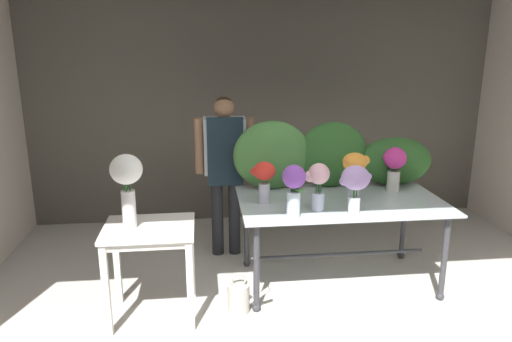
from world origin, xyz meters
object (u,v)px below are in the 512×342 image
object	(u,v)px
display_table_glass	(340,212)
vase_violet_anemones	(294,186)
side_table_white	(150,240)
vase_scarlet_carnations	(264,177)
vase_magenta_dahlias	(394,165)
vase_white_roses_tall	(127,181)
watering_can	(239,297)
florist	(225,160)
vase_lilac_hydrangea	(355,182)
vase_sunset_snapdragons	(355,171)
vase_blush_stock	(318,182)

from	to	relation	value
display_table_glass	vase_violet_anemones	world-z (taller)	vase_violet_anemones
vase_violet_anemones	side_table_white	bearing A→B (deg)	-179.84
side_table_white	vase_scarlet_carnations	size ratio (longest dim) A/B	2.10
display_table_glass	vase_scarlet_carnations	world-z (taller)	vase_scarlet_carnations
vase_magenta_dahlias	vase_white_roses_tall	size ratio (longest dim) A/B	0.73
watering_can	display_table_glass	bearing A→B (deg)	23.42
display_table_glass	florist	bearing A→B (deg)	143.09
vase_violet_anemones	vase_white_roses_tall	distance (m)	1.27
vase_lilac_hydrangea	vase_scarlet_carnations	size ratio (longest dim) A/B	1.11
florist	watering_can	size ratio (longest dim) A/B	4.61
vase_violet_anemones	vase_sunset_snapdragons	world-z (taller)	vase_sunset_snapdragons
florist	watering_can	xyz separation A→B (m)	(0.04, -1.14, -0.88)
side_table_white	vase_blush_stock	distance (m)	1.41
display_table_glass	vase_magenta_dahlias	world-z (taller)	vase_magenta_dahlias
vase_sunset_snapdragons	florist	bearing A→B (deg)	142.58
florist	display_table_glass	bearing A→B (deg)	-36.91
vase_violet_anemones	vase_sunset_snapdragons	xyz separation A→B (m)	(0.58, 0.29, 0.03)
vase_magenta_dahlias	watering_can	bearing A→B (deg)	-158.18
vase_lilac_hydrangea	vase_white_roses_tall	bearing A→B (deg)	-179.98
vase_blush_stock	vase_magenta_dahlias	distance (m)	0.93
display_table_glass	vase_white_roses_tall	world-z (taller)	vase_white_roses_tall
vase_lilac_hydrangea	vase_white_roses_tall	xyz separation A→B (m)	(-1.76, -0.00, 0.07)
vase_violet_anemones	vase_sunset_snapdragons	size ratio (longest dim) A/B	0.97
side_table_white	florist	bearing A→B (deg)	59.81
vase_sunset_snapdragons	vase_scarlet_carnations	distance (m)	0.77
vase_violet_anemones	watering_can	distance (m)	1.02
florist	vase_white_roses_tall	world-z (taller)	florist
vase_white_roses_tall	vase_magenta_dahlias	bearing A→B (deg)	13.82
vase_blush_stock	side_table_white	bearing A→B (deg)	-174.30
vase_magenta_dahlias	watering_can	distance (m)	1.84
vase_violet_anemones	vase_scarlet_carnations	world-z (taller)	vase_violet_anemones
display_table_glass	vase_blush_stock	xyz separation A→B (m)	(-0.27, -0.24, 0.35)
vase_scarlet_carnations	vase_white_roses_tall	distance (m)	1.14
vase_lilac_hydrangea	vase_violet_anemones	xyz separation A→B (m)	(-0.49, 0.00, -0.02)
display_table_glass	vase_blush_stock	bearing A→B (deg)	-138.02
vase_magenta_dahlias	vase_white_roses_tall	world-z (taller)	vase_white_roses_tall
display_table_glass	vase_white_roses_tall	size ratio (longest dim) A/B	3.13
side_table_white	vase_blush_stock	bearing A→B (deg)	5.70
vase_magenta_dahlias	vase_white_roses_tall	xyz separation A→B (m)	(-2.31, -0.57, 0.09)
florist	vase_blush_stock	bearing A→B (deg)	-54.19
florist	vase_sunset_snapdragons	distance (m)	1.34
florist	vase_blush_stock	distance (m)	1.20
vase_lilac_hydrangea	vase_violet_anemones	size ratio (longest dim) A/B	0.95
vase_sunset_snapdragons	vase_white_roses_tall	xyz separation A→B (m)	(-1.85, -0.30, 0.06)
vase_lilac_hydrangea	watering_can	xyz separation A→B (m)	(-0.93, -0.03, -0.94)
display_table_glass	vase_lilac_hydrangea	size ratio (longest dim) A/B	4.42
vase_magenta_dahlias	vase_lilac_hydrangea	world-z (taller)	vase_magenta_dahlias
side_table_white	watering_can	size ratio (longest dim) A/B	2.17
side_table_white	vase_white_roses_tall	world-z (taller)	vase_white_roses_tall
florist	watering_can	distance (m)	1.44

